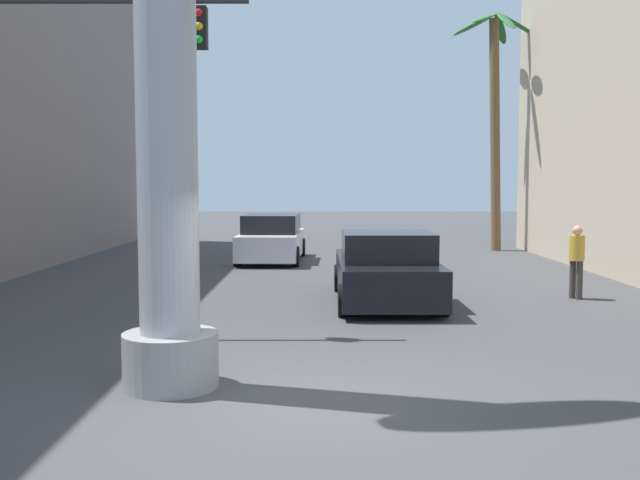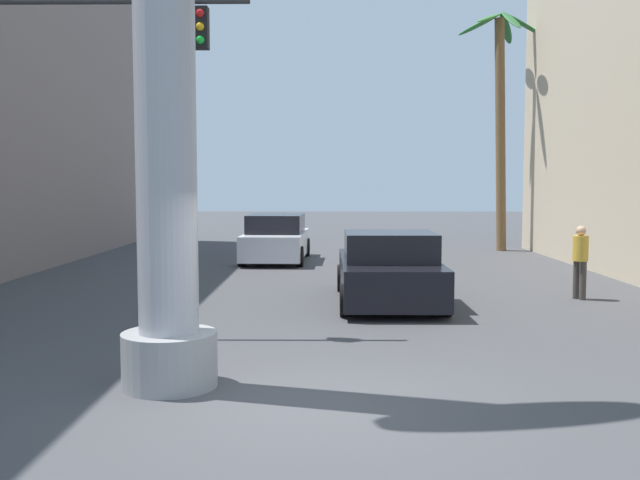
# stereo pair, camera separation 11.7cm
# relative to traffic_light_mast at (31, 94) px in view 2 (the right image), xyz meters

# --- Properties ---
(ground_plane) EXTENTS (94.53, 94.53, 0.00)m
(ground_plane) POSITION_rel_traffic_light_mast_xyz_m (4.94, 5.81, -4.12)
(ground_plane) COLOR #424244
(traffic_light_mast) EXTENTS (5.60, 0.32, 5.77)m
(traffic_light_mast) POSITION_rel_traffic_light_mast_xyz_m (0.00, 0.00, 0.00)
(traffic_light_mast) COLOR #333333
(traffic_light_mast) RESTS_ON ground
(car_lead) EXTENTS (2.16, 4.69, 1.56)m
(car_lead) POSITION_rel_traffic_light_mast_xyz_m (6.40, 2.99, -3.41)
(car_lead) COLOR black
(car_lead) RESTS_ON ground
(car_far) EXTENTS (2.16, 4.66, 1.56)m
(car_far) POSITION_rel_traffic_light_mast_xyz_m (3.37, 11.35, -3.38)
(car_far) COLOR black
(car_far) RESTS_ON ground
(palm_tree_far_right) EXTENTS (3.20, 3.21, 9.04)m
(palm_tree_far_right) POSITION_rel_traffic_light_mast_xyz_m (11.67, 15.16, 1.29)
(palm_tree_far_right) COLOR brown
(palm_tree_far_right) RESTS_ON ground
(pedestrian_mid_right) EXTENTS (0.46, 0.46, 1.65)m
(pedestrian_mid_right) POSITION_rel_traffic_light_mast_xyz_m (10.72, 3.55, -3.15)
(pedestrian_mid_right) COLOR #3F3833
(pedestrian_mid_right) RESTS_ON ground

